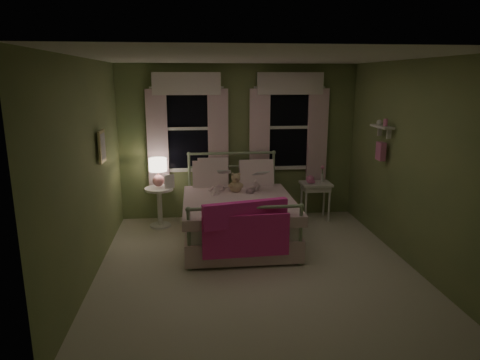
{
  "coord_description": "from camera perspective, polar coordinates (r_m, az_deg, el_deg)",
  "views": [
    {
      "loc": [
        -0.75,
        -5.08,
        2.37
      ],
      "look_at": [
        -0.13,
        0.61,
        1.0
      ],
      "focal_mm": 32.0,
      "sensor_mm": 36.0,
      "label": 1
    }
  ],
  "objects": [
    {
      "name": "window_right",
      "position": [
        7.33,
        6.54,
        7.52
      ],
      "size": [
        1.34,
        0.13,
        1.96
      ],
      "color": "black",
      "rests_on": "room_shell"
    },
    {
      "name": "book_left",
      "position": [
        6.38,
        -3.0,
        0.69
      ],
      "size": [
        0.21,
        0.14,
        0.26
      ],
      "primitive_type": "imported",
      "rotation": [
        1.22,
        0.0,
        -0.14
      ],
      "color": "beige",
      "rests_on": "child_left"
    },
    {
      "name": "table_lamp",
      "position": [
        6.92,
        -10.88,
        1.42
      ],
      "size": [
        0.28,
        0.28,
        0.46
      ],
      "color": "pink",
      "rests_on": "nightstand_left"
    },
    {
      "name": "room_shell",
      "position": [
        5.25,
        2.18,
        1.67
      ],
      "size": [
        4.2,
        4.2,
        4.2
      ],
      "color": "beige",
      "rests_on": "ground"
    },
    {
      "name": "child_left",
      "position": [
        6.63,
        -3.12,
        1.08
      ],
      "size": [
        0.31,
        0.23,
        0.76
      ],
      "primitive_type": "imported",
      "rotation": [
        0.0,
        0.0,
        2.97
      ],
      "color": "#F7D1DD",
      "rests_on": "bed"
    },
    {
      "name": "pink_throw",
      "position": [
        5.35,
        0.78,
        -5.76
      ],
      "size": [
        1.1,
        0.33,
        0.71
      ],
      "color": "#FF31A8",
      "rests_on": "bed"
    },
    {
      "name": "teddy_bear",
      "position": [
        6.53,
        -0.58,
        -0.53
      ],
      "size": [
        0.23,
        0.19,
        0.32
      ],
      "color": "tan",
      "rests_on": "bed"
    },
    {
      "name": "bud_vase",
      "position": [
        7.36,
        10.92,
        0.82
      ],
      "size": [
        0.06,
        0.06,
        0.28
      ],
      "color": "white",
      "rests_on": "nightstand_right"
    },
    {
      "name": "pink_toy",
      "position": [
        7.27,
        9.36,
        0.06
      ],
      "size": [
        0.14,
        0.18,
        0.14
      ],
      "color": "pink",
      "rests_on": "nightstand_right"
    },
    {
      "name": "nightstand_right",
      "position": [
        7.34,
        10.05,
        -1.11
      ],
      "size": [
        0.5,
        0.4,
        0.64
      ],
      "color": "white",
      "rests_on": "ground"
    },
    {
      "name": "wall_shelf",
      "position": [
        6.42,
        18.35,
        5.19
      ],
      "size": [
        0.15,
        0.5,
        0.6
      ],
      "color": "white",
      "rests_on": "room_shell"
    },
    {
      "name": "framed_picture",
      "position": [
        5.87,
        -17.92,
        4.28
      ],
      "size": [
        0.03,
        0.32,
        0.42
      ],
      "color": "beige",
      "rests_on": "room_shell"
    },
    {
      "name": "book_nightstand",
      "position": [
        6.9,
        -9.99,
        -1.11
      ],
      "size": [
        0.23,
        0.27,
        0.02
      ],
      "primitive_type": "imported",
      "rotation": [
        0.0,
        0.0,
        0.35
      ],
      "color": "beige",
      "rests_on": "nightstand_left"
    },
    {
      "name": "book_right",
      "position": [
        6.44,
        1.98,
        0.45
      ],
      "size": [
        0.21,
        0.14,
        0.26
      ],
      "primitive_type": "imported",
      "rotation": [
        1.22,
        0.0,
        0.16
      ],
      "color": "beige",
      "rests_on": "child_right"
    },
    {
      "name": "bed",
      "position": [
        6.38,
        -0.38,
        -4.75
      ],
      "size": [
        1.58,
        2.04,
        1.18
      ],
      "color": "white",
      "rests_on": "ground"
    },
    {
      "name": "window_left",
      "position": [
        7.15,
        -6.99,
        7.36
      ],
      "size": [
        1.34,
        0.13,
        1.96
      ],
      "color": "black",
      "rests_on": "room_shell"
    },
    {
      "name": "child_right",
      "position": [
        6.69,
        1.68,
        0.72
      ],
      "size": [
        0.38,
        0.34,
        0.65
      ],
      "primitive_type": "imported",
      "rotation": [
        0.0,
        0.0,
        2.8
      ],
      "color": "#F7D1DD",
      "rests_on": "bed"
    },
    {
      "name": "nightstand_left",
      "position": [
        7.05,
        -10.68,
        -2.84
      ],
      "size": [
        0.46,
        0.46,
        0.65
      ],
      "color": "white",
      "rests_on": "ground"
    }
  ]
}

